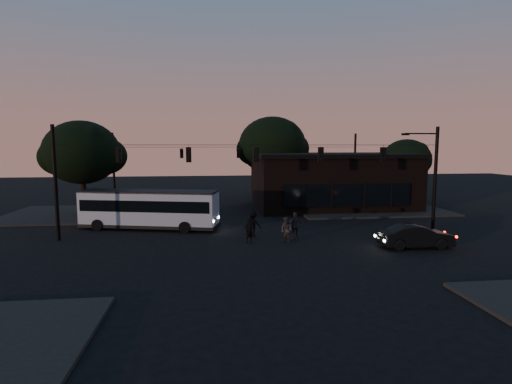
{
  "coord_description": "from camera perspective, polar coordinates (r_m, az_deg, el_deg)",
  "views": [
    {
      "loc": [
        -3.2,
        -22.88,
        6.13
      ],
      "look_at": [
        0.0,
        4.0,
        3.0
      ],
      "focal_mm": 28.0,
      "sensor_mm": 36.0,
      "label": 1
    }
  ],
  "objects": [
    {
      "name": "signal_rig_far",
      "position": [
        43.05,
        -2.53,
        4.03
      ],
      "size": [
        26.24,
        0.3,
        7.5
      ],
      "color": "black",
      "rests_on": "ground"
    },
    {
      "name": "tree_behind",
      "position": [
        45.46,
        2.34,
        6.67
      ],
      "size": [
        7.6,
        7.6,
        9.43
      ],
      "color": "black",
      "rests_on": "ground"
    },
    {
      "name": "pedestrian_a",
      "position": [
        25.46,
        -0.93,
        -5.44
      ],
      "size": [
        0.71,
        0.61,
        1.64
      ],
      "primitive_type": "imported",
      "rotation": [
        0.0,
        0.0,
        0.43
      ],
      "color": "black",
      "rests_on": "ground"
    },
    {
      "name": "ground",
      "position": [
        23.91,
        1.15,
        -8.27
      ],
      "size": [
        120.0,
        120.0,
        0.0
      ],
      "primitive_type": "plane",
      "color": "black",
      "rests_on": "ground"
    },
    {
      "name": "tree_right",
      "position": [
        46.08,
        20.67,
        4.32
      ],
      "size": [
        5.2,
        5.2,
        6.86
      ],
      "color": "black",
      "rests_on": "ground"
    },
    {
      "name": "tree_left",
      "position": [
        37.48,
        -23.64,
        5.19
      ],
      "size": [
        6.4,
        6.4,
        8.3
      ],
      "color": "black",
      "rests_on": "ground"
    },
    {
      "name": "pedestrian_c",
      "position": [
        26.24,
        5.63,
        -4.88
      ],
      "size": [
        1.12,
        0.55,
        1.85
      ],
      "primitive_type": "imported",
      "rotation": [
        0.0,
        0.0,
        3.24
      ],
      "color": "#23222A",
      "rests_on": "ground"
    },
    {
      "name": "signal_rig_near",
      "position": [
        27.13,
        0.0,
        3.04
      ],
      "size": [
        26.24,
        0.3,
        7.5
      ],
      "color": "black",
      "rests_on": "ground"
    },
    {
      "name": "car",
      "position": [
        26.07,
        21.82,
        -5.84
      ],
      "size": [
        4.43,
        1.55,
        1.46
      ],
      "primitive_type": "imported",
      "rotation": [
        0.0,
        0.0,
        1.57
      ],
      "color": "black",
      "rests_on": "ground"
    },
    {
      "name": "pedestrian_d",
      "position": [
        27.06,
        -0.44,
        -4.62
      ],
      "size": [
        1.26,
        0.93,
        1.74
      ],
      "primitive_type": "imported",
      "rotation": [
        0.0,
        0.0,
        2.86
      ],
      "color": "black",
      "rests_on": "ground"
    },
    {
      "name": "bus",
      "position": [
        30.61,
        -14.99,
        -2.13
      ],
      "size": [
        10.44,
        4.72,
        2.86
      ],
      "rotation": [
        0.0,
        0.0,
        -0.24
      ],
      "color": "#9CAEC6",
      "rests_on": "ground"
    },
    {
      "name": "building",
      "position": [
        40.87,
        10.61,
        1.68
      ],
      "size": [
        15.4,
        10.41,
        5.4
      ],
      "color": "black",
      "rests_on": "ground"
    },
    {
      "name": "sidewalk_far_left",
      "position": [
        38.91,
        -22.84,
        -2.88
      ],
      "size": [
        14.0,
        10.0,
        0.15
      ],
      "primitive_type": "cube",
      "color": "black",
      "rests_on": "ground"
    },
    {
      "name": "pedestrian_b",
      "position": [
        25.5,
        4.37,
        -5.44
      ],
      "size": [
        1.0,
        1.01,
        1.64
      ],
      "primitive_type": "imported",
      "rotation": [
        0.0,
        0.0,
        -0.83
      ],
      "color": "#322E2E",
      "rests_on": "ground"
    },
    {
      "name": "sidewalk_far_right",
      "position": [
        40.35,
        15.44,
        -2.27
      ],
      "size": [
        14.0,
        10.0,
        0.15
      ],
      "primitive_type": "cube",
      "color": "black",
      "rests_on": "ground"
    }
  ]
}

